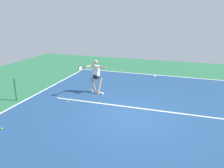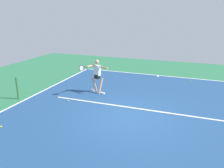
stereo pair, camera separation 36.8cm
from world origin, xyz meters
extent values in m
plane|color=#2D754C|center=(0.00, 0.00, 0.00)|extent=(23.07, 23.07, 0.00)
cube|color=navy|center=(0.00, 0.00, 0.00)|extent=(10.44, 13.25, 0.00)
cube|color=white|center=(0.00, -6.57, 0.00)|extent=(10.44, 0.10, 0.01)
cube|color=white|center=(5.17, 0.00, 0.00)|extent=(0.10, 13.25, 0.01)
cube|color=white|center=(0.00, -0.88, 0.00)|extent=(7.83, 0.10, 0.01)
cube|color=white|center=(0.00, -6.37, 0.00)|extent=(0.10, 0.30, 0.01)
cylinder|color=#38753D|center=(5.52, 0.00, 0.54)|extent=(0.09, 0.09, 1.07)
cylinder|color=tan|center=(2.20, -2.11, 0.39)|extent=(0.23, 0.38, 0.82)
cube|color=white|center=(2.07, -2.06, 0.04)|extent=(0.26, 0.18, 0.07)
cylinder|color=tan|center=(2.60, -2.26, 0.39)|extent=(0.23, 0.38, 0.82)
cube|color=white|center=(2.73, -2.31, 0.04)|extent=(0.26, 0.18, 0.07)
cube|color=black|center=(2.40, -2.19, 0.84)|extent=(0.30, 0.27, 0.20)
cube|color=white|center=(2.40, -2.19, 1.17)|extent=(0.38, 0.29, 0.52)
sphere|color=tan|center=(2.40, -2.19, 1.59)|extent=(0.21, 0.21, 0.21)
cylinder|color=tan|center=(2.00, -2.03, 1.38)|extent=(0.52, 0.26, 0.08)
cylinder|color=tan|center=(2.65, -2.00, 1.41)|extent=(0.26, 0.52, 0.08)
cylinder|color=black|center=(2.78, -1.65, 1.41)|extent=(0.11, 0.22, 0.03)
torus|color=black|center=(2.87, -1.42, 1.41)|extent=(0.13, 0.28, 0.29)
cylinder|color=silver|center=(2.87, -1.42, 1.41)|extent=(0.09, 0.23, 0.25)
sphere|color=#C6E53D|center=(4.11, 2.45, 0.03)|extent=(0.07, 0.07, 0.07)
sphere|color=yellow|center=(3.14, -0.53, 0.03)|extent=(0.07, 0.07, 0.07)
sphere|color=#CCE033|center=(-2.02, -5.69, 0.03)|extent=(0.07, 0.07, 0.07)
camera|label=1|loc=(-1.79, 8.01, 3.92)|focal=36.46mm
camera|label=2|loc=(-2.14, 7.89, 3.92)|focal=36.46mm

